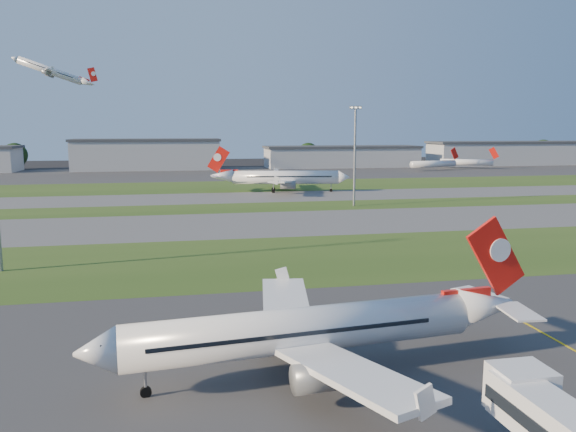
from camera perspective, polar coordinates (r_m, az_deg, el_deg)
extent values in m
cube|color=#2B4717|center=(91.10, 8.39, -3.92)|extent=(300.00, 34.00, 0.01)
cube|color=#515154|center=(122.13, 3.27, -0.59)|extent=(300.00, 32.00, 0.01)
cube|color=#2B4717|center=(146.21, 0.86, 0.98)|extent=(300.00, 18.00, 0.01)
cube|color=#515154|center=(167.62, -0.69, 1.99)|extent=(300.00, 26.00, 0.01)
cube|color=#2B4717|center=(199.98, -2.39, 3.09)|extent=(300.00, 40.00, 0.01)
cube|color=#333335|center=(259.24, -4.39, 4.39)|extent=(400.00, 80.00, 0.01)
cube|color=white|center=(38.94, 22.58, -16.08)|extent=(3.40, 3.00, 3.00)
cylinder|color=white|center=(46.04, 1.43, -11.47)|extent=(28.73, 6.56, 3.61)
cube|color=red|center=(53.00, 20.36, -3.85)|extent=(6.16, 0.97, 7.19)
cube|color=white|center=(39.96, 6.35, -15.53)|extent=(8.89, 14.85, 1.47)
cube|color=white|center=(53.31, -0.20, -9.14)|extent=(6.22, 14.71, 1.47)
cylinder|color=gray|center=(41.67, 3.27, -16.01)|extent=(4.20, 2.59, 2.19)
cylinder|color=gray|center=(51.38, -1.06, -11.08)|extent=(4.20, 2.59, 2.19)
cylinder|color=white|center=(179.55, -0.24, 3.95)|extent=(33.89, 9.82, 4.26)
cube|color=red|center=(179.99, -7.08, 5.73)|extent=(7.24, 1.60, 8.49)
cube|color=white|center=(188.52, -0.64, 4.02)|extent=(6.32, 17.16, 1.73)
cube|color=white|center=(170.64, -0.56, 3.51)|extent=(11.36, 17.44, 1.73)
cylinder|color=gray|center=(186.20, -0.11, 3.57)|extent=(5.08, 3.33, 2.58)
cylinder|color=gray|center=(173.25, -0.01, 3.18)|extent=(5.08, 3.33, 2.58)
cylinder|color=white|center=(254.28, -23.01, 13.42)|extent=(24.97, 5.24, 3.14)
cube|color=red|center=(253.40, -19.43, 14.59)|extent=(5.36, 0.74, 6.25)
cube|color=white|center=(247.61, -22.99, 13.47)|extent=(7.53, 12.93, 1.28)
cube|color=white|center=(260.70, -22.64, 13.22)|extent=(5.64, 12.83, 1.28)
cylinder|color=gray|center=(249.47, -23.22, 13.20)|extent=(3.62, 2.19, 1.90)
cylinder|color=gray|center=(258.95, -22.95, 13.03)|extent=(3.62, 2.19, 1.90)
cylinder|color=white|center=(282.54, 14.54, 5.14)|extent=(25.99, 9.51, 3.20)
cube|color=red|center=(290.78, 16.56, 6.11)|extent=(5.09, 1.57, 6.16)
cylinder|color=white|center=(301.46, 17.66, 5.23)|extent=(24.59, 14.73, 3.20)
cube|color=red|center=(301.83, 20.18, 6.02)|extent=(4.74, 2.63, 6.16)
cylinder|color=gray|center=(146.94, 6.79, 5.85)|extent=(0.60, 0.60, 25.00)
cube|color=gray|center=(146.85, 6.89, 10.89)|extent=(3.20, 0.50, 0.80)
cube|color=#FFF2CC|center=(146.85, 6.89, 10.89)|extent=(2.80, 0.70, 0.35)
cube|color=#AAADB2|center=(287.44, -14.11, 5.98)|extent=(70.00, 22.00, 14.00)
cube|color=#383A3F|center=(287.19, -14.16, 7.49)|extent=(71.40, 23.00, 1.20)
cube|color=#AAADB2|center=(299.39, 5.49, 5.92)|extent=(80.00, 22.00, 10.00)
cube|color=#383A3F|center=(299.17, 5.50, 6.99)|extent=(81.60, 23.00, 1.20)
cube|color=#AAADB2|center=(341.42, 21.89, 5.85)|extent=(95.00, 22.00, 12.00)
cube|color=#383A3F|center=(341.22, 21.96, 6.96)|extent=(96.90, 23.00, 1.20)
cylinder|color=black|center=(312.72, -25.94, 4.69)|extent=(1.00, 1.00, 4.40)
sphere|color=black|center=(312.48, -26.00, 5.59)|extent=(12.10, 12.10, 12.10)
cylinder|color=black|center=(298.46, -9.15, 5.23)|extent=(1.00, 1.00, 3.60)
sphere|color=black|center=(298.24, -9.16, 6.00)|extent=(9.90, 9.90, 9.90)
cylinder|color=black|center=(309.25, 2.06, 5.51)|extent=(1.00, 1.00, 4.20)
sphere|color=black|center=(309.02, 2.07, 6.39)|extent=(11.55, 11.55, 11.55)
cylinder|color=black|center=(332.48, 14.90, 5.42)|extent=(1.00, 1.00, 3.80)
sphere|color=black|center=(332.27, 14.92, 6.15)|extent=(10.45, 10.45, 10.45)
cylinder|color=black|center=(371.63, 24.43, 5.32)|extent=(1.00, 1.00, 4.60)
sphere|color=black|center=(371.42, 24.48, 6.11)|extent=(12.65, 12.65, 12.65)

